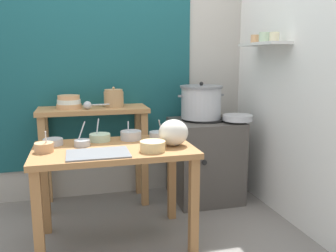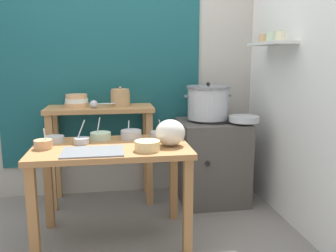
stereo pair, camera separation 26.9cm
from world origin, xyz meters
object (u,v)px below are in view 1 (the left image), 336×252
(prep_table, at_px, (114,162))
(clay_pot, at_px, (114,98))
(prep_bowl_1, at_px, (159,134))
(stove_block, at_px, (205,159))
(prep_bowl_6, at_px, (53,142))
(prep_bowl_0, at_px, (82,142))
(ladle, at_px, (89,105))
(back_shelf_table, at_px, (94,132))
(bowl_stack_enamel, at_px, (69,102))
(serving_tray, at_px, (98,154))
(prep_bowl_2, at_px, (131,135))
(wide_pan, at_px, (237,118))
(prep_bowl_3, at_px, (153,146))
(prep_bowl_5, at_px, (100,137))
(prep_bowl_4, at_px, (44,147))
(steamer_pot, at_px, (201,102))
(plastic_bag, at_px, (174,133))

(prep_table, height_order, clay_pot, clay_pot)
(clay_pot, relative_size, prep_bowl_1, 1.22)
(stove_block, bearing_deg, prep_bowl_6, -160.91)
(prep_bowl_0, xyz_separation_m, prep_bowl_6, (-0.20, 0.08, -0.00))
(prep_bowl_0, bearing_deg, ladle, 82.60)
(back_shelf_table, relative_size, bowl_stack_enamel, 4.49)
(back_shelf_table, relative_size, serving_tray, 2.40)
(stove_block, height_order, prep_bowl_2, prep_bowl_2)
(stove_block, distance_m, serving_tray, 1.36)
(wide_pan, bearing_deg, prep_bowl_1, -163.86)
(prep_table, distance_m, clay_pot, 0.85)
(prep_bowl_2, xyz_separation_m, prep_bowl_3, (0.09, -0.38, 0.00))
(prep_table, distance_m, prep_bowl_5, 0.26)
(serving_tray, height_order, prep_bowl_2, prep_bowl_2)
(clay_pot, bearing_deg, prep_bowl_4, -125.29)
(back_shelf_table, bearing_deg, stove_block, -7.28)
(bowl_stack_enamel, distance_m, prep_bowl_4, 0.83)
(clay_pot, bearing_deg, prep_bowl_6, -130.37)
(prep_bowl_0, bearing_deg, stove_block, 25.71)
(steamer_pot, bearing_deg, prep_bowl_0, -152.64)
(stove_block, relative_size, plastic_bag, 3.68)
(prep_bowl_1, bearing_deg, clay_pot, 117.88)
(prep_bowl_1, bearing_deg, prep_bowl_6, -176.06)
(clay_pot, relative_size, prep_bowl_0, 1.06)
(wide_pan, distance_m, prep_bowl_0, 1.42)
(clay_pot, relative_size, prep_bowl_4, 1.24)
(bowl_stack_enamel, distance_m, prep_bowl_5, 0.64)
(prep_bowl_3, bearing_deg, bowl_stack_enamel, 119.67)
(prep_bowl_0, distance_m, prep_bowl_3, 0.52)
(prep_bowl_5, bearing_deg, prep_bowl_6, -173.16)
(clay_pot, bearing_deg, serving_tray, -102.72)
(prep_bowl_2, bearing_deg, prep_bowl_6, -177.08)
(serving_tray, xyz_separation_m, prep_bowl_6, (-0.29, 0.34, 0.02))
(clay_pot, distance_m, serving_tray, 0.99)
(clay_pot, distance_m, ladle, 0.25)
(prep_table, bearing_deg, prep_bowl_0, 158.77)
(prep_bowl_4, distance_m, prep_bowl_5, 0.44)
(bowl_stack_enamel, xyz_separation_m, serving_tray, (0.18, -0.94, -0.23))
(steamer_pot, bearing_deg, ladle, 178.91)
(clay_pot, distance_m, prep_bowl_3, 0.98)
(ladle, xyz_separation_m, prep_bowl_4, (-0.32, -0.69, -0.18))
(steamer_pot, distance_m, wide_pan, 0.37)
(prep_table, relative_size, steamer_pot, 2.49)
(prep_table, relative_size, prep_bowl_3, 6.45)
(bowl_stack_enamel, height_order, prep_bowl_3, bowl_stack_enamel)
(stove_block, bearing_deg, prep_bowl_5, -157.16)
(serving_tray, height_order, prep_bowl_6, prep_bowl_6)
(back_shelf_table, height_order, clay_pot, clay_pot)
(stove_block, bearing_deg, prep_table, -145.71)
(prep_bowl_2, bearing_deg, back_shelf_table, 113.69)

